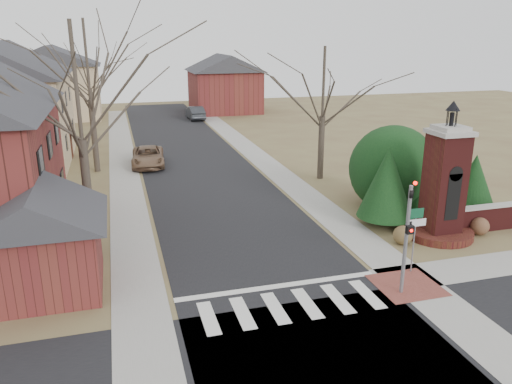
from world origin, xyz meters
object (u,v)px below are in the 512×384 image
object	(u,v)px
sign_post	(415,228)
brick_gate_monument	(443,193)
pickup_truck	(148,156)
distant_car	(195,113)
traffic_signal_pole	(408,229)

from	to	relation	value
sign_post	brick_gate_monument	size ratio (longest dim) A/B	0.42
brick_gate_monument	pickup_truck	xyz separation A→B (m)	(-12.40, 17.65, -1.48)
pickup_truck	distant_car	size ratio (longest dim) A/B	1.08
brick_gate_monument	traffic_signal_pole	bearing A→B (deg)	-136.76
traffic_signal_pole	pickup_truck	bearing A→B (deg)	109.23
traffic_signal_pole	sign_post	bearing A→B (deg)	47.57
brick_gate_monument	pickup_truck	world-z (taller)	brick_gate_monument
traffic_signal_pole	sign_post	size ratio (longest dim) A/B	1.64
sign_post	traffic_signal_pole	bearing A→B (deg)	-132.43
sign_post	distant_car	bearing A→B (deg)	93.07
traffic_signal_pole	pickup_truck	xyz separation A→B (m)	(-7.70, 22.07, -1.90)
brick_gate_monument	distant_car	world-z (taller)	brick_gate_monument
sign_post	pickup_truck	bearing A→B (deg)	113.53
brick_gate_monument	distant_car	bearing A→B (deg)	98.40
brick_gate_monument	distant_car	distance (m)	38.35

